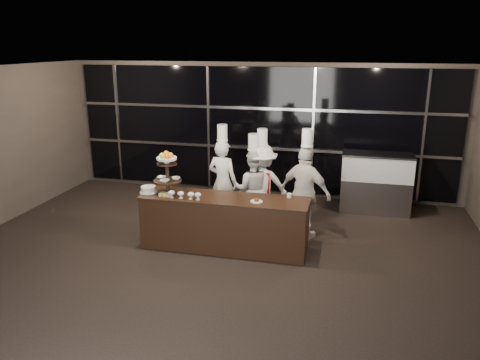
% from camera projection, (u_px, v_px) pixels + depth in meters
% --- Properties ---
extents(room, '(10.00, 10.00, 10.00)m').
position_uv_depth(room, '(184.00, 197.00, 5.98)').
color(room, black).
rests_on(room, ground).
extents(window_wall, '(8.60, 0.10, 2.80)m').
position_uv_depth(window_wall, '(260.00, 130.00, 10.58)').
color(window_wall, black).
rests_on(window_wall, ground).
extents(buffet_counter, '(2.84, 0.74, 0.92)m').
position_uv_depth(buffet_counter, '(224.00, 223.00, 7.94)').
color(buffet_counter, black).
rests_on(buffet_counter, ground).
extents(display_stand, '(0.48, 0.48, 0.74)m').
position_uv_depth(display_stand, '(167.00, 169.00, 7.92)').
color(display_stand, black).
rests_on(display_stand, buffet_counter).
extents(compotes, '(0.57, 0.11, 0.12)m').
position_uv_depth(compotes, '(185.00, 194.00, 7.72)').
color(compotes, silver).
rests_on(compotes, buffet_counter).
extents(layer_cake, '(0.30, 0.30, 0.11)m').
position_uv_depth(layer_cake, '(149.00, 189.00, 8.05)').
color(layer_cake, white).
rests_on(layer_cake, buffet_counter).
extents(pastry_squares, '(0.20, 0.13, 0.05)m').
position_uv_depth(pastry_squares, '(165.00, 194.00, 7.87)').
color(pastry_squares, '#E4D86F').
rests_on(pastry_squares, buffet_counter).
extents(small_plate, '(0.20, 0.20, 0.05)m').
position_uv_depth(small_plate, '(256.00, 201.00, 7.58)').
color(small_plate, white).
rests_on(small_plate, buffet_counter).
extents(chef_cup, '(0.08, 0.08, 0.07)m').
position_uv_depth(chef_cup, '(289.00, 195.00, 7.80)').
color(chef_cup, white).
rests_on(chef_cup, buffet_counter).
extents(display_case, '(1.42, 0.62, 1.24)m').
position_uv_depth(display_case, '(376.00, 180.00, 9.64)').
color(display_case, '#A5A5AA').
rests_on(display_case, ground).
extents(chef_a, '(0.68, 0.53, 1.94)m').
position_uv_depth(chef_a, '(223.00, 181.00, 9.00)').
color(chef_a, white).
rests_on(chef_a, ground).
extents(chef_b, '(0.79, 0.64, 1.81)m').
position_uv_depth(chef_b, '(253.00, 188.00, 8.79)').
color(chef_b, silver).
rests_on(chef_b, ground).
extents(chef_c, '(1.18, 0.95, 1.89)m').
position_uv_depth(chef_c, '(262.00, 185.00, 8.84)').
color(chef_c, white).
rests_on(chef_c, ground).
extents(chef_d, '(1.08, 0.79, 2.00)m').
position_uv_depth(chef_d, '(305.00, 192.00, 8.26)').
color(chef_d, silver).
rests_on(chef_d, ground).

